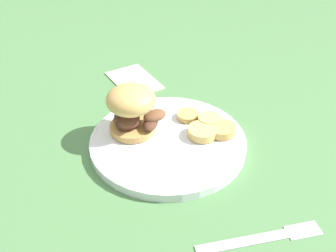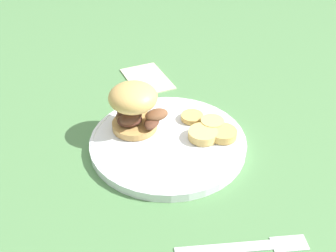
% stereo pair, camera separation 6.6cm
% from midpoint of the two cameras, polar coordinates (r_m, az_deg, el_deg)
% --- Properties ---
extents(ground_plane, '(4.00, 4.00, 0.00)m').
position_cam_midpoint_polar(ground_plane, '(0.68, -2.76, -2.93)').
color(ground_plane, '#4C7A47').
extents(dinner_plate, '(0.27, 0.27, 0.02)m').
position_cam_midpoint_polar(dinner_plate, '(0.68, -2.78, -2.32)').
color(dinner_plate, white).
rests_on(dinner_plate, ground_plane).
extents(sandwich, '(0.10, 0.09, 0.09)m').
position_cam_midpoint_polar(sandwich, '(0.67, -8.06, 2.42)').
color(sandwich, tan).
rests_on(sandwich, dinner_plate).
extents(potato_round_0, '(0.04, 0.04, 0.01)m').
position_cam_midpoint_polar(potato_round_0, '(0.72, 0.32, 1.47)').
color(potato_round_0, tan).
rests_on(potato_round_0, dinner_plate).
extents(potato_round_1, '(0.04, 0.04, 0.02)m').
position_cam_midpoint_polar(potato_round_1, '(0.70, 3.36, 0.68)').
color(potato_round_1, '#DBB766').
rests_on(potato_round_1, dinner_plate).
extents(potato_round_2, '(0.05, 0.05, 0.01)m').
position_cam_midpoint_polar(potato_round_2, '(0.68, 5.06, -0.60)').
color(potato_round_2, tan).
rests_on(potato_round_2, dinner_plate).
extents(potato_round_3, '(0.05, 0.05, 0.01)m').
position_cam_midpoint_polar(potato_round_3, '(0.67, 2.25, -0.94)').
color(potato_round_3, '#DBB766').
rests_on(potato_round_3, dinner_plate).
extents(fork, '(0.16, 0.10, 0.00)m').
position_cam_midpoint_polar(fork, '(0.55, 10.01, -15.89)').
color(fork, silver).
rests_on(fork, ground_plane).
extents(napkin, '(0.11, 0.14, 0.01)m').
position_cam_midpoint_polar(napkin, '(0.87, -7.11, 6.59)').
color(napkin, beige).
rests_on(napkin, ground_plane).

